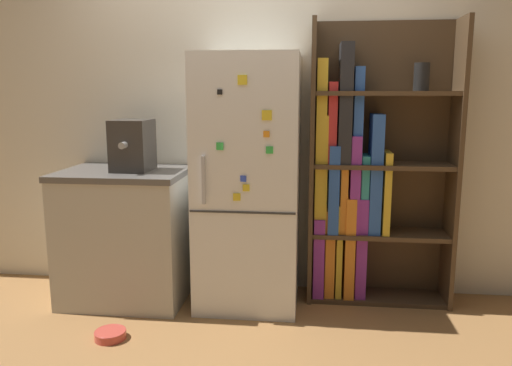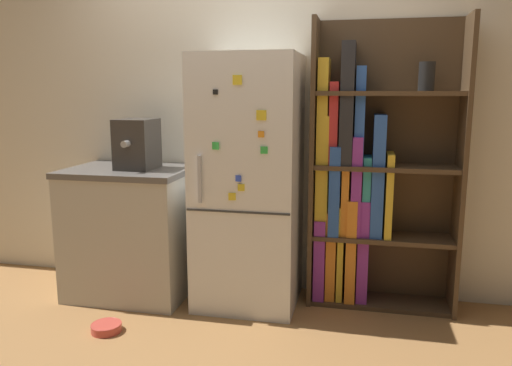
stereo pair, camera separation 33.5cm
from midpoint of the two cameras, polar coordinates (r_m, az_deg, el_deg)
ground_plane at (r=3.47m, az=-4.03°, el=-14.32°), size 16.00×16.00×0.00m
wall_back at (r=3.62m, az=-2.92°, el=8.03°), size 8.00×0.05×2.60m
refrigerator at (r=3.35m, az=-3.75°, el=-0.01°), size 0.68×0.63×1.69m
bookshelf at (r=3.47m, az=9.15°, el=0.38°), size 0.97×0.32×1.92m
kitchen_counter at (r=3.67m, az=-17.14°, el=-5.70°), size 0.85×0.67×0.92m
espresso_machine at (r=3.52m, az=-16.61°, el=4.14°), size 0.24×0.34×0.34m
pet_bowl at (r=3.26m, az=-19.29°, el=-16.06°), size 0.19×0.19×0.05m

